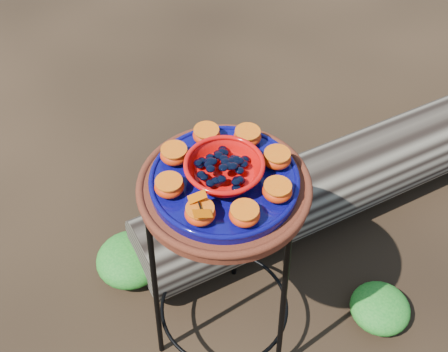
% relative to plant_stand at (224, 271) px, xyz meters
% --- Properties ---
extents(ground, '(60.00, 60.00, 0.00)m').
position_rel_plant_stand_xyz_m(ground, '(0.00, 0.00, -0.35)').
color(ground, black).
extents(plant_stand, '(0.44, 0.44, 0.70)m').
position_rel_plant_stand_xyz_m(plant_stand, '(0.00, 0.00, 0.00)').
color(plant_stand, black).
rests_on(plant_stand, ground).
extents(terracotta_saucer, '(0.42, 0.42, 0.03)m').
position_rel_plant_stand_xyz_m(terracotta_saucer, '(0.00, 0.00, 0.37)').
color(terracotta_saucer, '#3B140A').
rests_on(terracotta_saucer, plant_stand).
extents(cobalt_plate, '(0.36, 0.36, 0.02)m').
position_rel_plant_stand_xyz_m(cobalt_plate, '(0.00, 0.00, 0.40)').
color(cobalt_plate, '#030035').
rests_on(cobalt_plate, terracotta_saucer).
extents(red_bowl, '(0.18, 0.18, 0.05)m').
position_rel_plant_stand_xyz_m(red_bowl, '(0.00, 0.00, 0.43)').
color(red_bowl, red).
rests_on(red_bowl, cobalt_plate).
extents(glass_gems, '(0.14, 0.14, 0.02)m').
position_rel_plant_stand_xyz_m(glass_gems, '(0.00, 0.00, 0.47)').
color(glass_gems, black).
rests_on(glass_gems, red_bowl).
extents(orange_half_0, '(0.07, 0.07, 0.04)m').
position_rel_plant_stand_xyz_m(orange_half_0, '(-0.03, -0.13, 0.43)').
color(orange_half_0, '#B71407').
rests_on(orange_half_0, cobalt_plate).
extents(orange_half_1, '(0.07, 0.07, 0.04)m').
position_rel_plant_stand_xyz_m(orange_half_1, '(0.06, -0.12, 0.43)').
color(orange_half_1, '#B71407').
rests_on(orange_half_1, cobalt_plate).
extents(orange_half_2, '(0.07, 0.07, 0.04)m').
position_rel_plant_stand_xyz_m(orange_half_2, '(0.13, -0.04, 0.43)').
color(orange_half_2, '#B71407').
rests_on(orange_half_2, cobalt_plate).
extents(orange_half_3, '(0.07, 0.07, 0.04)m').
position_rel_plant_stand_xyz_m(orange_half_3, '(0.12, 0.06, 0.43)').
color(orange_half_3, '#B71407').
rests_on(orange_half_3, cobalt_plate).
extents(orange_half_4, '(0.07, 0.07, 0.04)m').
position_rel_plant_stand_xyz_m(orange_half_4, '(0.04, 0.13, 0.43)').
color(orange_half_4, '#B71407').
rests_on(orange_half_4, cobalt_plate).
extents(orange_half_5, '(0.07, 0.07, 0.04)m').
position_rel_plant_stand_xyz_m(orange_half_5, '(-0.06, 0.12, 0.43)').
color(orange_half_5, '#B71407').
rests_on(orange_half_5, cobalt_plate).
extents(orange_half_6, '(0.07, 0.07, 0.04)m').
position_rel_plant_stand_xyz_m(orange_half_6, '(-0.13, 0.04, 0.43)').
color(orange_half_6, '#B71407').
rests_on(orange_half_6, cobalt_plate).
extents(orange_half_7, '(0.07, 0.07, 0.04)m').
position_rel_plant_stand_xyz_m(orange_half_7, '(-0.12, -0.06, 0.43)').
color(orange_half_7, '#B71407').
rests_on(orange_half_7, cobalt_plate).
extents(butterfly, '(0.10, 0.09, 0.02)m').
position_rel_plant_stand_xyz_m(butterfly, '(-0.03, -0.13, 0.45)').
color(butterfly, '#C14A00').
rests_on(butterfly, orange_half_0).
extents(driftwood_log, '(1.51, 1.28, 0.30)m').
position_rel_plant_stand_xyz_m(driftwood_log, '(0.33, 0.59, -0.20)').
color(driftwood_log, black).
rests_on(driftwood_log, ground).
extents(foliage_left, '(0.24, 0.24, 0.12)m').
position_rel_plant_stand_xyz_m(foliage_left, '(-0.37, 0.18, -0.29)').
color(foliage_left, '#115E17').
rests_on(foliage_left, ground).
extents(foliage_right, '(0.20, 0.20, 0.10)m').
position_rel_plant_stand_xyz_m(foliage_right, '(0.51, 0.13, -0.30)').
color(foliage_right, '#115E17').
rests_on(foliage_right, ground).
extents(foliage_back, '(0.32, 0.32, 0.16)m').
position_rel_plant_stand_xyz_m(foliage_back, '(-0.15, 0.62, -0.27)').
color(foliage_back, '#115E17').
rests_on(foliage_back, ground).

